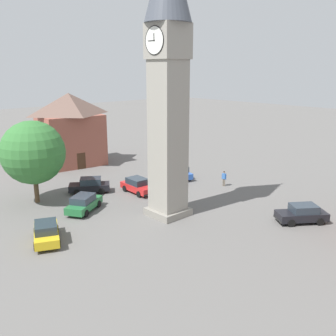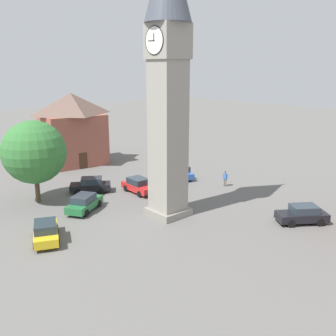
# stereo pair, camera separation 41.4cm
# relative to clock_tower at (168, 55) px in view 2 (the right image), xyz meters

# --- Properties ---
(ground_plane) EXTENTS (200.00, 200.00, 0.00)m
(ground_plane) POSITION_rel_clock_tower_xyz_m (-0.00, -0.00, -13.49)
(ground_plane) COLOR #605E5B
(clock_tower) EXTENTS (3.74, 3.74, 22.99)m
(clock_tower) POSITION_rel_clock_tower_xyz_m (0.00, 0.00, 0.00)
(clock_tower) COLOR gray
(clock_tower) RESTS_ON ground
(car_blue_kerb) EXTENTS (4.45, 2.86, 1.53)m
(car_blue_kerb) POSITION_rel_clock_tower_xyz_m (7.49, -8.59, -12.73)
(car_blue_kerb) COLOR #2D5BB7
(car_blue_kerb) RESTS_ON ground
(car_silver_kerb) EXTENTS (4.19, 1.93, 1.53)m
(car_silver_kerb) POSITION_rel_clock_tower_xyz_m (6.54, -1.81, -12.73)
(car_silver_kerb) COLOR red
(car_silver_kerb) RESTS_ON ground
(car_red_corner) EXTENTS (3.60, 4.40, 1.53)m
(car_red_corner) POSITION_rel_clock_tower_xyz_m (5.70, 5.00, -12.73)
(car_red_corner) COLOR #236B38
(car_red_corner) RESTS_ON ground
(car_white_side) EXTENTS (3.78, 4.33, 1.53)m
(car_white_side) POSITION_rel_clock_tower_xyz_m (-8.82, -7.03, -12.73)
(car_white_side) COLOR black
(car_white_side) RESTS_ON ground
(car_black_far) EXTENTS (4.46, 3.22, 1.53)m
(car_black_far) POSITION_rel_clock_tower_xyz_m (2.13, 10.25, -12.73)
(car_black_far) COLOR gold
(car_black_far) RESTS_ON ground
(car_green_alley) EXTENTS (3.69, 4.37, 1.53)m
(car_green_alley) POSITION_rel_clock_tower_xyz_m (10.00, 1.78, -12.73)
(car_green_alley) COLOR black
(car_green_alley) RESTS_ON ground
(pedestrian) EXTENTS (0.55, 0.27, 1.69)m
(pedestrian) POSITION_rel_clock_tower_xyz_m (1.98, -10.11, -12.48)
(pedestrian) COLOR #706656
(pedestrian) RESTS_ON ground
(tree) EXTENTS (5.94, 5.94, 7.86)m
(tree) POSITION_rel_clock_tower_xyz_m (10.83, 7.08, -8.61)
(tree) COLOR brown
(tree) RESTS_ON ground
(building_shop_left) EXTENTS (7.41, 8.64, 9.40)m
(building_shop_left) POSITION_rel_clock_tower_xyz_m (21.92, -2.80, -8.69)
(building_shop_left) COLOR #995142
(building_shop_left) RESTS_ON ground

